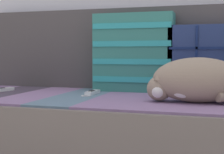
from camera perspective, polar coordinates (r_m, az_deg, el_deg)
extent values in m
cube|color=#6B605B|center=(1.75, 1.78, -7.12)|extent=(2.07, 0.87, 0.22)
cube|color=#423847|center=(2.00, -17.04, -2.53)|extent=(0.22, 0.78, 0.01)
cube|color=gray|center=(1.88, -11.47, -2.82)|extent=(0.22, 0.78, 0.01)
cube|color=slate|center=(1.79, -5.23, -3.11)|extent=(0.22, 0.78, 0.01)
cube|color=gray|center=(1.72, 1.63, -3.39)|extent=(0.22, 0.78, 0.01)
cube|color=gray|center=(1.67, 8.97, -3.64)|extent=(0.22, 0.78, 0.01)
cube|color=gray|center=(1.65, 16.59, -3.83)|extent=(0.22, 0.78, 0.01)
cube|color=#474242|center=(2.08, 4.56, 4.67)|extent=(2.07, 0.14, 0.48)
cube|color=navy|center=(1.89, 16.20, 2.80)|extent=(0.45, 0.13, 0.36)
cube|color=navy|center=(1.82, 16.13, 0.88)|extent=(0.43, 0.01, 0.01)
cube|color=navy|center=(1.82, 13.84, 2.81)|extent=(0.01, 0.01, 0.35)
cube|color=navy|center=(1.82, 16.20, 4.65)|extent=(0.43, 0.01, 0.01)
cube|color=#337A70|center=(1.94, 3.58, 4.06)|extent=(0.45, 0.13, 0.44)
cube|color=teal|center=(1.88, 3.07, -0.42)|extent=(0.44, 0.01, 0.03)
cube|color=teal|center=(1.88, 3.08, 2.57)|extent=(0.44, 0.01, 0.03)
cube|color=teal|center=(1.88, 3.10, 5.57)|extent=(0.44, 0.01, 0.03)
cube|color=teal|center=(1.88, 3.11, 8.56)|extent=(0.44, 0.01, 0.03)
ellipsoid|color=gray|center=(1.53, 14.10, -0.49)|extent=(0.41, 0.23, 0.20)
sphere|color=gray|center=(1.54, 7.85, -1.91)|extent=(0.11, 0.11, 0.11)
sphere|color=white|center=(1.51, 7.66, -2.34)|extent=(0.06, 0.06, 0.06)
ellipsoid|color=white|center=(1.48, 11.72, -1.74)|extent=(0.12, 0.05, 0.09)
cone|color=gray|center=(1.50, 7.81, 0.33)|extent=(0.04, 0.04, 0.04)
cone|color=gray|center=(1.56, 7.93, 0.47)|extent=(0.04, 0.04, 0.04)
cube|color=white|center=(1.80, -3.25, -2.59)|extent=(0.04, 0.14, 0.02)
cube|color=black|center=(1.79, -3.38, -2.29)|extent=(0.02, 0.05, 0.00)
cube|color=black|center=(1.87, -2.52, -2.37)|extent=(0.03, 0.01, 0.02)
torus|color=silver|center=(1.72, -4.36, -3.12)|extent=(0.05, 0.05, 0.01)
cube|color=white|center=(2.04, -17.83, -2.03)|extent=(0.07, 0.16, 0.02)
cube|color=black|center=(2.03, -18.08, -1.76)|extent=(0.03, 0.06, 0.00)
cube|color=black|center=(2.08, -16.31, -1.87)|extent=(0.03, 0.02, 0.02)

